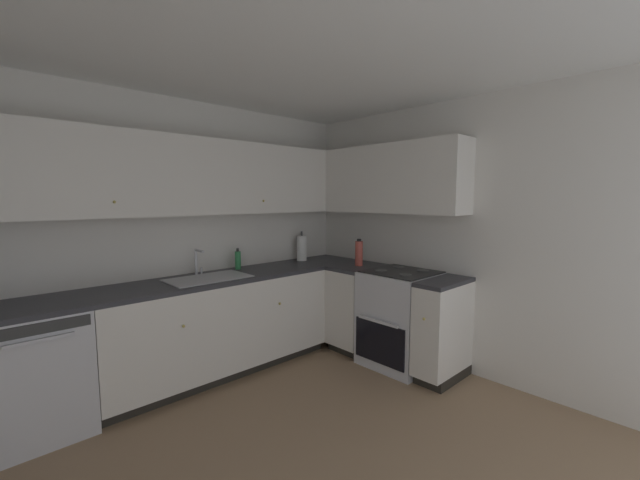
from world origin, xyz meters
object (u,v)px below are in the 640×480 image
Objects in this scene: oil_bottle at (359,253)px; oven_range at (401,317)px; soap_bottle at (238,260)px; paper_towel_roll at (302,248)px; dishwasher at (36,372)px.

oven_range is at bearing -87.90° from oil_bottle.
paper_towel_roll is (0.81, -0.02, 0.05)m from soap_bottle.
oven_range is 5.03× the size of soap_bottle.
paper_towel_roll is at bearing 3.70° from dishwasher.
oven_range is 0.77m from oil_bottle.
dishwasher is at bearing 159.44° from oven_range.
oven_range is at bearing -20.56° from dishwasher.
oven_range is at bearing -78.76° from paper_towel_roll.
paper_towel_roll reaches higher than dishwasher.
soap_bottle is 0.81m from paper_towel_roll.
dishwasher is 0.82× the size of oven_range.
oven_range is at bearing -49.02° from soap_bottle.
soap_bottle is at bearing 146.40° from oil_bottle.
soap_bottle is 0.61× the size of paper_towel_roll.
oven_range reaches higher than dishwasher.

